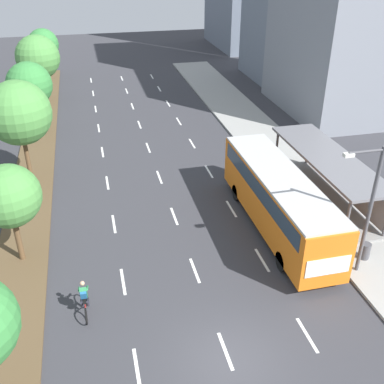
{
  "coord_description": "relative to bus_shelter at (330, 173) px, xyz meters",
  "views": [
    {
      "loc": [
        -4.15,
        -11.16,
        14.18
      ],
      "look_at": [
        1.19,
        11.12,
        1.2
      ],
      "focal_mm": 42.1,
      "sensor_mm": 36.0,
      "label": 1
    }
  ],
  "objects": [
    {
      "name": "lane_divider_right",
      "position": [
        -6.03,
        7.88,
        -1.86
      ],
      "size": [
        0.14,
        47.44,
        0.01
      ],
      "color": "white",
      "rests_on": "ground"
    },
    {
      "name": "median_tree_fifth",
      "position": [
        -17.77,
        23.65,
        2.52
      ],
      "size": [
        4.08,
        4.08,
        6.32
      ],
      "color": "brown",
      "rests_on": "median_strip"
    },
    {
      "name": "cyclist",
      "position": [
        -14.77,
        -6.49,
        -1.08
      ],
      "size": [
        0.46,
        1.82,
        1.71
      ],
      "color": "black",
      "rests_on": "ground"
    },
    {
      "name": "streetlight",
      "position": [
        -2.11,
        -6.7,
        2.02
      ],
      "size": [
        1.91,
        0.24,
        6.5
      ],
      "color": "#4C4C51",
      "rests_on": "sidewalk_right"
    },
    {
      "name": "trash_bin",
      "position": [
        -1.08,
        -5.95,
        -1.29
      ],
      "size": [
        0.52,
        0.52,
        0.85
      ],
      "primitive_type": "cylinder",
      "color": "#4C4C51",
      "rests_on": "sidewalk_right"
    },
    {
      "name": "median_tree_farthest",
      "position": [
        -17.74,
        32.19,
        2.04
      ],
      "size": [
        3.33,
        3.33,
        5.46
      ],
      "color": "brown",
      "rests_on": "median_strip"
    },
    {
      "name": "lane_divider_center",
      "position": [
        -9.53,
        7.88,
        -1.86
      ],
      "size": [
        0.14,
        47.44,
        0.01
      ],
      "color": "white",
      "rests_on": "ground"
    },
    {
      "name": "median_tree_third",
      "position": [
        -17.88,
        6.57,
        2.95
      ],
      "size": [
        4.0,
        4.0,
        6.71
      ],
      "color": "brown",
      "rests_on": "median_strip"
    },
    {
      "name": "building_near_right",
      "position": [
        9.4,
        15.32,
        6.09
      ],
      "size": [
        10.53,
        12.73,
        15.91
      ],
      "primitive_type": "cube",
      "color": "gray",
      "rests_on": "ground"
    },
    {
      "name": "bus",
      "position": [
        -4.28,
        -2.2,
        0.2
      ],
      "size": [
        2.54,
        11.29,
        3.37
      ],
      "color": "orange",
      "rests_on": "ground"
    },
    {
      "name": "bus_shelter",
      "position": [
        0.0,
        0.0,
        0.0
      ],
      "size": [
        2.9,
        10.12,
        2.86
      ],
      "color": "gray",
      "rests_on": "sidewalk_right"
    },
    {
      "name": "median_strip",
      "position": [
        -17.83,
        9.66,
        -1.81
      ],
      "size": [
        2.6,
        52.0,
        0.12
      ],
      "primitive_type": "cube",
      "color": "brown",
      "rests_on": "ground"
    },
    {
      "name": "sidewalk_right",
      "position": [
        -0.28,
        9.66,
        -1.79
      ],
      "size": [
        4.5,
        52.0,
        0.15
      ],
      "primitive_type": "cube",
      "color": "#9E9E99",
      "rests_on": "ground"
    },
    {
      "name": "median_tree_second",
      "position": [
        -17.76,
        -1.97,
        1.85
      ],
      "size": [
        3.04,
        3.04,
        5.14
      ],
      "color": "brown",
      "rests_on": "median_strip"
    },
    {
      "name": "ground_plane",
      "position": [
        -9.53,
        -10.34,
        -1.87
      ],
      "size": [
        140.0,
        140.0,
        0.0
      ],
      "primitive_type": "plane",
      "color": "#38383D"
    },
    {
      "name": "median_tree_fourth",
      "position": [
        -17.96,
        15.11,
        2.31
      ],
      "size": [
        3.52,
        3.52,
        5.83
      ],
      "color": "brown",
      "rests_on": "median_strip"
    },
    {
      "name": "lane_divider_left",
      "position": [
        -13.03,
        7.88,
        -1.86
      ],
      "size": [
        0.14,
        47.44,
        0.01
      ],
      "color": "white",
      "rests_on": "ground"
    }
  ]
}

